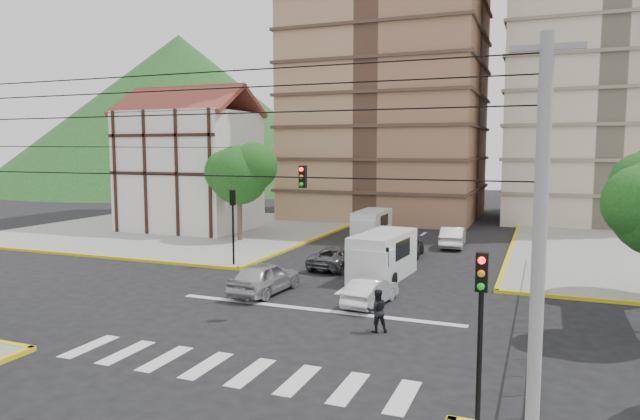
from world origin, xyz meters
The scene contains 21 objects.
ground centered at (0.00, 0.00, 0.00)m, with size 160.00×160.00×0.00m, color black.
sidewalk_nw centered at (-20.00, 20.00, 0.07)m, with size 26.00×26.00×0.15m, color gray.
crosswalk_stripes centered at (0.00, -6.00, 0.01)m, with size 12.00×2.40×0.01m, color silver.
stop_line centered at (0.00, 1.20, 0.01)m, with size 13.00×0.40×0.01m, color silver.
tudor_building centered at (-19.00, 20.00, 5.25)m, with size 10.80×8.05×12.23m.
distant_hill centered at (-55.00, 70.00, 14.00)m, with size 70.00×70.00×28.00m, color #174717.
park_fence centered at (9.00, 4.50, 0.00)m, with size 0.10×22.50×1.66m, color black, non-canonical shape.
tree_tudor centered at (-11.90, 16.01, 5.22)m, with size 5.39×4.40×7.43m.
traffic_light_se centered at (7.80, -7.80, 3.11)m, with size 0.28×0.22×4.40m.
traffic_light_nw centered at (-7.80, 7.80, 3.11)m, with size 0.28×0.22×4.40m.
traffic_light_hanging centered at (0.00, -2.04, 5.90)m, with size 18.00×9.12×0.92m.
utility_pole_se centered at (9.00, -9.00, 4.77)m, with size 1.40×0.28×9.00m.
van_right_lane centered at (1.15, 7.90, 1.20)m, with size 2.58×5.62×2.46m.
van_left_lane centered at (-3.13, 20.40, 1.09)m, with size 2.11×5.00×2.25m.
car_silver_front_left centered at (-3.27, 2.95, 0.77)m, with size 1.82×4.52×1.54m, color #BAB9BE.
car_white_front_right centered at (2.05, 2.85, 0.61)m, with size 1.29×3.70×1.22m, color white.
car_grey_mid_left centered at (-2.00, 9.78, 0.64)m, with size 2.12×4.59×1.28m, color #54565B.
car_silver_rear_left centered at (-1.47, 15.15, 0.75)m, with size 2.10×5.15×1.50m, color #B3B2B7.
car_darkgrey_mid_right centered at (1.10, 14.83, 0.65)m, with size 1.54×3.83×1.30m, color #28282B.
car_white_rear_right centered at (3.19, 19.48, 0.74)m, with size 1.56×4.46×1.47m, color white.
pedestrian_crosswalk centered at (3.35, -0.72, 0.82)m, with size 0.80×0.62×1.65m, color black.
Camera 1 is at (9.04, -21.06, 6.89)m, focal length 32.00 mm.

